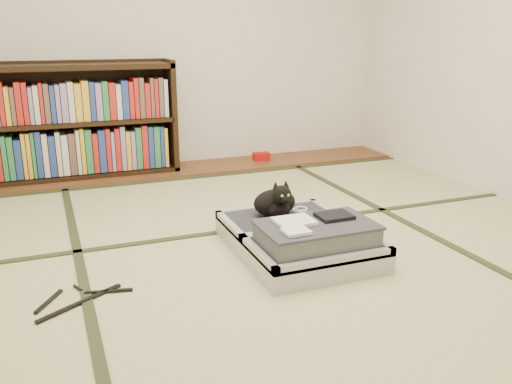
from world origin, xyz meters
name	(u,v)px	position (x,y,z in m)	size (l,w,h in m)	color
floor	(271,253)	(0.00, 0.00, 0.00)	(4.50, 4.50, 0.00)	#BFB87F
wood_strip	(182,169)	(0.00, 2.00, 0.01)	(4.00, 0.50, 0.02)	brown
red_item	(261,156)	(0.77, 2.03, 0.06)	(0.15, 0.09, 0.07)	#AF0E0E
tatami_borders	(240,224)	(0.00, 0.49, 0.00)	(4.00, 4.50, 0.01)	#2D381E
bookcase	(83,124)	(-0.80, 2.07, 0.45)	(1.51, 0.35, 0.97)	black
suitcase	(301,239)	(0.14, -0.08, 0.09)	(0.67, 0.89, 0.26)	#AAAAAE
cat	(276,202)	(0.12, 0.21, 0.22)	(0.30, 0.30, 0.24)	black
cable_coil	(300,209)	(0.30, 0.25, 0.14)	(0.09, 0.09, 0.02)	white
hanger	(80,299)	(-1.03, -0.19, 0.01)	(0.44, 0.32, 0.01)	black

